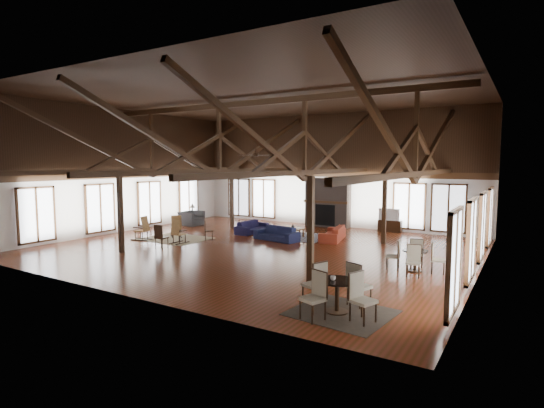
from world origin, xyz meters
The scene contains 31 objects.
floor centered at (0.00, 0.00, 0.00)m, with size 16.00×16.00×0.00m, color #602414.
ceiling centered at (0.00, 0.00, 6.00)m, with size 16.00×14.00×0.02m, color black.
wall_back centered at (0.00, 7.00, 3.00)m, with size 16.00×0.02×6.00m, color silver.
wall_front centered at (0.00, -7.00, 3.00)m, with size 16.00×0.02×6.00m, color silver.
wall_left centered at (-8.00, 0.00, 3.00)m, with size 0.02×14.00×6.00m, color silver.
wall_right centered at (8.00, 0.00, 3.00)m, with size 0.02×14.00×6.00m, color silver.
roof_truss centered at (0.00, 0.00, 4.03)m, with size 15.60×14.07×3.14m.
post_grid centered at (0.00, 0.00, 1.52)m, with size 8.16×7.16×3.05m.
fireplace centered at (0.00, 6.67, 1.29)m, with size 2.50×0.69×2.60m.
ceiling_fan centered at (0.50, -1.00, 3.73)m, with size 1.60×1.60×0.75m.
sofa_navy_front centered at (-0.25, 1.75, 0.30)m, with size 2.06×0.81×0.60m, color #15193B.
sofa_navy_left centered at (-2.30, 2.87, 0.29)m, with size 0.77×1.97×0.57m, color #17153A.
sofa_orange centered at (1.85, 3.07, 0.31)m, with size 0.82×2.09×0.61m, color maroon.
coffee_table centered at (-0.07, 2.89, 0.37)m, with size 1.19×0.74×0.43m.
vase centered at (-0.03, 2.86, 0.51)m, with size 0.17×0.17×0.18m, color #B2B2B2.
armchair centered at (-6.57, 3.24, 0.38)m, with size 1.02×1.16×0.76m, color #262729.
side_table_lamp centered at (-7.01, 3.81, 0.43)m, with size 0.45×0.45×1.14m.
rocking_chair_a centered at (-4.54, -0.02, 0.48)m, with size 0.88×0.83×1.02m.
rocking_chair_b centered at (-3.41, -1.10, 0.48)m, with size 0.45×0.80×1.02m.
rocking_chair_c centered at (-5.30, -1.28, 0.50)m, with size 0.91×0.63×1.07m.
side_chair_a centered at (-2.92, 0.22, 0.51)m, with size 0.53×0.53×0.89m.
side_chair_b centered at (-3.20, -2.29, 0.57)m, with size 0.45×0.45×0.98m.
cafe_table_near centered at (5.57, -5.30, 0.53)m, with size 2.04×2.04×1.05m.
cafe_table_far centered at (6.22, -0.57, 0.47)m, with size 1.83×1.83×0.94m.
cup_near centered at (5.49, -5.36, 0.81)m, with size 0.12×0.12×0.10m, color #B2B2B2.
cup_far centered at (6.30, -0.50, 0.72)m, with size 0.11×0.11×0.09m, color #B2B2B2.
tv_console centered at (3.35, 6.75, 0.28)m, with size 1.13×0.43×0.57m, color black.
television centered at (3.31, 6.75, 0.86)m, with size 1.02×0.13×0.59m, color #B2B2B2.
rug_tan centered at (-4.32, -0.31, 0.01)m, with size 2.86×2.25×0.01m, color tan.
rug_navy centered at (-0.13, 3.07, 0.01)m, with size 3.13×2.35×0.01m, color #191F47.
rug_dark centered at (5.68, -5.27, 0.01)m, with size 2.13×1.94×0.01m, color black.
Camera 1 is at (9.21, -14.09, 3.41)m, focal length 28.00 mm.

